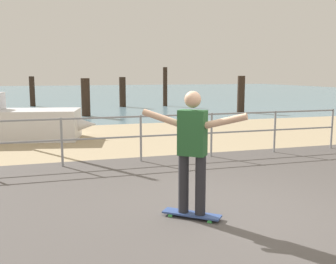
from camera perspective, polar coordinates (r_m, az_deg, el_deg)
name	(u,v)px	position (r m, az deg, el deg)	size (l,w,h in m)	color
ground_plane	(267,246)	(4.79, 14.28, -15.81)	(24.00, 10.00, 0.04)	#514C49
beach_strip	(129,137)	(12.09, -5.74, -0.78)	(24.00, 6.00, 0.04)	tan
sea_surface	(73,93)	(39.82, -13.76, 5.53)	(72.00, 50.00, 0.04)	slate
railing_fence	(102,133)	(8.47, -9.59, -0.08)	(11.90, 0.05, 1.05)	gray
sailboat	(8,123)	(12.37, -22.40, 1.26)	(5.07, 2.31, 4.92)	silver
skateboard	(192,214)	(5.40, 3.48, -11.92)	(0.74, 0.67, 0.08)	#334C8C
skateboarder	(192,145)	(5.15, 3.57, -1.97)	(1.16, 1.00, 1.65)	#26262B
groyne_post_1	(32,91)	(24.52, -19.25, 5.62)	(0.31, 0.31, 1.78)	#332319
groyne_post_2	(86,97)	(18.17, -11.96, 4.97)	(0.40, 0.40, 1.74)	#332319
groyne_post_3	(123,92)	(22.92, -6.67, 5.81)	(0.38, 0.38, 1.74)	#332319
groyne_post_4	(165,87)	(23.28, -0.42, 6.62)	(0.26, 0.26, 2.32)	#332319
groyne_post_5	(241,94)	(19.82, 10.63, 5.43)	(0.37, 0.37, 1.83)	#332319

